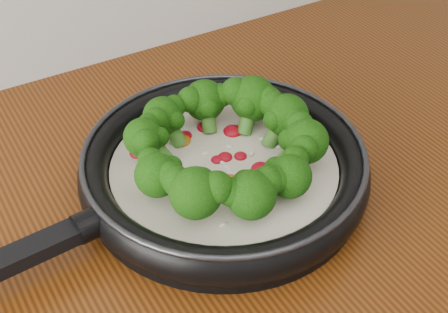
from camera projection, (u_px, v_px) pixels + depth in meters
skillet at (223, 164)px, 0.77m from camera, size 0.57×0.38×0.10m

